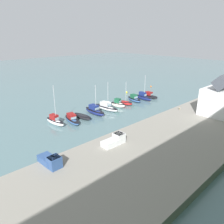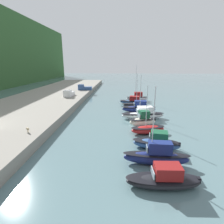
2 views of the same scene
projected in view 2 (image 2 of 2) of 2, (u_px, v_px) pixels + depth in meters
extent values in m
plane|color=slate|center=(142.00, 121.00, 33.54)|extent=(320.00, 320.00, 0.00)
cube|color=gray|center=(13.00, 115.00, 34.51)|extent=(134.10, 21.25, 1.56)
ellipsoid|color=black|center=(163.00, 182.00, 15.65)|extent=(2.14, 6.64, 1.00)
ellipsoid|color=black|center=(163.00, 178.00, 15.55)|extent=(2.23, 6.78, 0.12)
cube|color=maroon|center=(168.00, 171.00, 15.35)|extent=(1.55, 2.34, 1.15)
cube|color=#8CA5B2|center=(153.00, 173.00, 15.43)|extent=(1.35, 0.13, 0.57)
cube|color=black|center=(199.00, 180.00, 15.51)|extent=(0.37, 0.29, 0.56)
ellipsoid|color=navy|center=(156.00, 158.00, 19.03)|extent=(1.83, 7.12, 1.41)
ellipsoid|color=black|center=(156.00, 154.00, 18.90)|extent=(1.89, 7.26, 0.12)
cube|color=navy|center=(160.00, 148.00, 18.64)|extent=(1.23, 2.52, 1.25)
cube|color=#8CA5B2|center=(147.00, 149.00, 18.82)|extent=(1.00, 0.15, 0.63)
cylinder|color=silver|center=(153.00, 121.00, 17.92)|extent=(0.10, 0.10, 7.13)
ellipsoid|color=#33568E|center=(156.00, 144.00, 22.63)|extent=(3.09, 6.21, 1.18)
ellipsoid|color=black|center=(156.00, 141.00, 22.52)|extent=(3.19, 6.34, 0.12)
cube|color=#195638|center=(159.00, 136.00, 22.25)|extent=(1.90, 2.32, 1.19)
cube|color=#8CA5B2|center=(150.00, 136.00, 22.55)|extent=(1.40, 0.34, 0.60)
cube|color=black|center=(179.00, 145.00, 21.96)|extent=(0.40, 0.34, 0.56)
ellipsoid|color=red|center=(148.00, 130.00, 27.51)|extent=(3.25, 5.69, 1.24)
ellipsoid|color=black|center=(148.00, 127.00, 27.39)|extent=(3.35, 5.82, 0.12)
cylinder|color=silver|center=(147.00, 107.00, 26.41)|extent=(0.10, 0.10, 6.31)
ellipsoid|color=white|center=(142.00, 122.00, 30.71)|extent=(2.97, 5.02, 1.51)
ellipsoid|color=black|center=(143.00, 119.00, 30.57)|extent=(3.07, 5.13, 0.12)
cube|color=#195638|center=(144.00, 114.00, 30.38)|extent=(1.77, 1.94, 1.28)
cube|color=#8CA5B2|center=(139.00, 116.00, 30.24)|extent=(1.25, 0.41, 0.64)
cube|color=black|center=(154.00, 119.00, 31.06)|extent=(0.42, 0.36, 0.56)
ellipsoid|color=silver|center=(143.00, 115.00, 34.96)|extent=(3.14, 8.63, 1.25)
ellipsoid|color=black|center=(143.00, 113.00, 34.84)|extent=(3.25, 8.81, 0.12)
cube|color=silver|center=(145.00, 109.00, 34.65)|extent=(2.00, 3.12, 1.21)
cube|color=#8CA5B2|center=(137.00, 110.00, 34.61)|extent=(1.53, 0.26, 0.61)
cylinder|color=silver|center=(140.00, 94.00, 33.76)|extent=(0.10, 0.10, 7.36)
ellipsoid|color=navy|center=(139.00, 109.00, 39.52)|extent=(2.28, 7.55, 1.39)
ellipsoid|color=black|center=(139.00, 107.00, 39.39)|extent=(2.37, 7.71, 0.12)
cube|color=navy|center=(141.00, 103.00, 39.14)|extent=(1.70, 2.65, 1.25)
cube|color=#8CA5B2|center=(134.00, 104.00, 39.26)|extent=(1.52, 0.11, 0.62)
cylinder|color=silver|center=(137.00, 90.00, 38.40)|extent=(0.10, 0.10, 7.09)
ellipsoid|color=black|center=(135.00, 105.00, 44.06)|extent=(2.51, 6.00, 1.10)
ellipsoid|color=black|center=(135.00, 103.00, 43.96)|extent=(2.60, 6.12, 0.12)
cube|color=black|center=(145.00, 104.00, 44.19)|extent=(0.39, 0.32, 0.56)
ellipsoid|color=#33568E|center=(133.00, 102.00, 47.34)|extent=(3.55, 7.54, 1.03)
ellipsoid|color=black|center=(133.00, 101.00, 47.25)|extent=(3.67, 7.70, 0.12)
cube|color=maroon|center=(135.00, 98.00, 46.97)|extent=(2.11, 2.81, 1.16)
cube|color=#8CA5B2|center=(129.00, 99.00, 47.34)|extent=(1.48, 0.38, 0.58)
cube|color=black|center=(146.00, 102.00, 46.50)|extent=(0.41, 0.34, 0.56)
ellipsoid|color=silver|center=(137.00, 99.00, 51.14)|extent=(2.40, 6.54, 1.39)
ellipsoid|color=black|center=(137.00, 97.00, 51.01)|extent=(2.48, 6.67, 0.12)
cube|color=maroon|center=(138.00, 94.00, 50.80)|extent=(1.49, 2.37, 1.25)
cube|color=#8CA5B2|center=(134.00, 95.00, 50.77)|extent=(1.11, 0.23, 0.62)
cylinder|color=silver|center=(136.00, 81.00, 49.73)|extent=(0.10, 0.10, 8.79)
cube|color=#2D4C84|center=(87.00, 88.00, 61.89)|extent=(2.14, 3.59, 1.10)
cube|color=#2D4C84|center=(81.00, 87.00, 61.79)|extent=(1.97, 1.96, 1.90)
cube|color=#2D333D|center=(81.00, 85.00, 61.60)|extent=(1.86, 1.69, 0.50)
cube|color=silver|center=(70.00, 94.00, 50.94)|extent=(3.58, 2.12, 1.10)
cube|color=silver|center=(68.00, 94.00, 48.89)|extent=(1.96, 1.97, 1.90)
cube|color=#2D333D|center=(67.00, 91.00, 48.70)|extent=(1.68, 1.86, 0.50)
cylinder|color=tan|center=(28.00, 131.00, 24.08)|extent=(0.12, 0.12, 0.28)
ellipsoid|color=tan|center=(28.00, 129.00, 24.00)|extent=(0.75, 0.80, 0.36)
sphere|color=tan|center=(29.00, 129.00, 23.73)|extent=(0.22, 0.22, 0.22)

